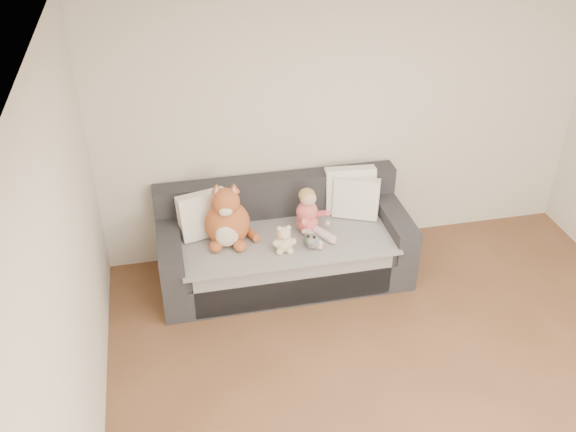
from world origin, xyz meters
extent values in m
plane|color=white|center=(0.00, 0.00, 2.60)|extent=(5.00, 5.00, 0.00)
plane|color=beige|center=(0.00, 2.50, 1.30)|extent=(4.50, 0.00, 4.50)
plane|color=beige|center=(-2.25, 0.00, 1.30)|extent=(0.00, 5.00, 5.00)
cube|color=#25252A|center=(-0.68, 2.02, 0.15)|extent=(2.20, 0.90, 0.30)
cube|color=#25252A|center=(-0.68, 1.99, 0.38)|extent=(1.90, 0.80, 0.15)
cube|color=#25252A|center=(-0.68, 2.37, 0.65)|extent=(2.20, 0.20, 0.40)
cube|color=#25252A|center=(-1.68, 2.02, 0.45)|extent=(0.20, 0.90, 0.30)
cube|color=#25252A|center=(0.32, 2.02, 0.45)|extent=(0.20, 0.90, 0.30)
cube|color=#969699|center=(-0.68, 1.97, 0.46)|extent=(1.85, 0.88, 0.02)
cube|color=#969699|center=(-0.68, 1.58, 0.23)|extent=(1.70, 0.02, 0.41)
cube|color=white|center=(-1.36, 2.16, 0.67)|extent=(0.47, 0.29, 0.41)
cube|color=white|center=(-0.01, 2.29, 0.68)|extent=(0.47, 0.24, 0.43)
cube|color=white|center=(0.02, 2.17, 0.66)|extent=(0.45, 0.33, 0.39)
ellipsoid|color=#D84C68|center=(-0.47, 2.03, 0.55)|extent=(0.20, 0.16, 0.16)
ellipsoid|color=#D84C68|center=(-0.47, 2.04, 0.66)|extent=(0.19, 0.16, 0.21)
ellipsoid|color=#DBAA8C|center=(-0.47, 2.02, 0.81)|extent=(0.14, 0.14, 0.14)
ellipsoid|color=tan|center=(-0.47, 2.04, 0.83)|extent=(0.15, 0.15, 0.12)
cylinder|color=#D84C68|center=(-0.54, 1.94, 0.64)|extent=(0.06, 0.20, 0.13)
cylinder|color=#D84C68|center=(-0.36, 2.01, 0.64)|extent=(0.16, 0.18, 0.13)
ellipsoid|color=#DBAA8C|center=(-0.54, 1.86, 0.58)|extent=(0.05, 0.05, 0.05)
ellipsoid|color=#DBAA8C|center=(-0.31, 1.95, 0.58)|extent=(0.05, 0.05, 0.05)
cylinder|color=#E5B2C6|center=(-0.46, 1.85, 0.51)|extent=(0.13, 0.26, 0.08)
cylinder|color=#E5B2C6|center=(-0.36, 1.89, 0.51)|extent=(0.18, 0.25, 0.08)
ellipsoid|color=#DBAA8C|center=(-0.43, 1.73, 0.50)|extent=(0.05, 0.08, 0.04)
ellipsoid|color=#DBAA8C|center=(-0.30, 1.78, 0.50)|extent=(0.05, 0.08, 0.04)
ellipsoid|color=#A34A24|center=(-1.17, 2.02, 0.65)|extent=(0.39, 0.33, 0.41)
ellipsoid|color=beige|center=(-1.19, 1.89, 0.62)|extent=(0.20, 0.09, 0.22)
ellipsoid|color=#A34A24|center=(-1.18, 1.99, 0.88)|extent=(0.23, 0.23, 0.23)
ellipsoid|color=beige|center=(-1.19, 1.89, 0.85)|extent=(0.11, 0.07, 0.08)
cone|color=#A34A24|center=(-1.24, 2.04, 0.99)|extent=(0.10, 0.10, 0.08)
cone|color=pink|center=(-1.24, 2.03, 0.99)|extent=(0.07, 0.07, 0.05)
cone|color=#A34A24|center=(-1.10, 2.02, 0.99)|extent=(0.10, 0.10, 0.08)
cone|color=pink|center=(-1.10, 2.00, 0.99)|extent=(0.07, 0.07, 0.05)
ellipsoid|color=#A34A24|center=(-1.30, 1.89, 0.52)|extent=(0.11, 0.13, 0.09)
ellipsoid|color=#A34A24|center=(-1.10, 1.85, 0.52)|extent=(0.11, 0.13, 0.09)
cylinder|color=#A34A24|center=(-0.98, 2.04, 0.51)|extent=(0.16, 0.27, 0.09)
ellipsoid|color=beige|center=(-0.73, 1.77, 0.55)|extent=(0.16, 0.14, 0.16)
ellipsoid|color=beige|center=(-0.73, 1.76, 0.65)|extent=(0.11, 0.11, 0.11)
ellipsoid|color=beige|center=(-0.77, 1.77, 0.70)|extent=(0.04, 0.04, 0.04)
ellipsoid|color=beige|center=(-0.69, 1.77, 0.70)|extent=(0.04, 0.04, 0.04)
ellipsoid|color=beige|center=(-0.74, 1.72, 0.64)|extent=(0.04, 0.04, 0.04)
ellipsoid|color=beige|center=(-0.81, 1.75, 0.57)|extent=(0.06, 0.06, 0.06)
ellipsoid|color=beige|center=(-0.66, 1.75, 0.57)|extent=(0.06, 0.06, 0.06)
ellipsoid|color=beige|center=(-0.78, 1.72, 0.50)|extent=(0.06, 0.06, 0.06)
ellipsoid|color=beige|center=(-0.69, 1.72, 0.50)|extent=(0.06, 0.06, 0.06)
ellipsoid|color=white|center=(-0.49, 1.78, 0.53)|extent=(0.13, 0.16, 0.12)
ellipsoid|color=white|center=(-0.52, 1.71, 0.58)|extent=(0.08, 0.08, 0.08)
ellipsoid|color=black|center=(-0.53, 1.73, 0.62)|extent=(0.03, 0.03, 0.03)
ellipsoid|color=black|center=(-0.49, 1.71, 0.62)|extent=(0.03, 0.03, 0.03)
cylinder|color=purple|center=(-0.51, 1.79, 0.52)|extent=(0.09, 0.09, 0.09)
cone|color=#3C9C5A|center=(-0.51, 1.79, 0.58)|extent=(0.08, 0.08, 0.04)
cylinder|color=#3C9C5A|center=(-0.55, 1.81, 0.53)|extent=(0.02, 0.02, 0.06)
cylinder|color=#3C9C5A|center=(-0.46, 1.78, 0.53)|extent=(0.02, 0.02, 0.06)
camera|label=1|loc=(-1.62, -2.54, 3.66)|focal=40.00mm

